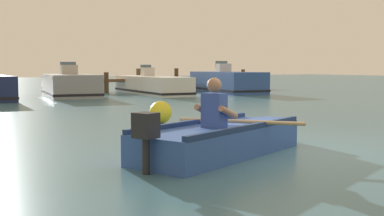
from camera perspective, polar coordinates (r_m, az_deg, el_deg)
ground_plane at (r=8.13m, az=13.02°, el=-4.83°), size 120.00×120.00×0.00m
wooden_dock at (r=28.23m, az=-1.20°, el=3.40°), size 10.69×1.64×1.27m
rowboat_with_person at (r=7.47m, az=3.58°, el=-3.60°), size 3.61×2.15×1.19m
moored_boat_grey at (r=22.89m, az=-14.10°, el=2.54°), size 2.76×4.74×1.59m
moored_boat_white at (r=24.48m, az=-4.80°, el=2.66°), size 2.24×6.74×1.46m
moored_boat_blue at (r=25.67m, az=4.12°, el=3.00°), size 2.78×5.59×1.67m
mooring_buoy at (r=11.57m, az=-3.71°, el=-0.50°), size 0.54×0.54×0.54m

